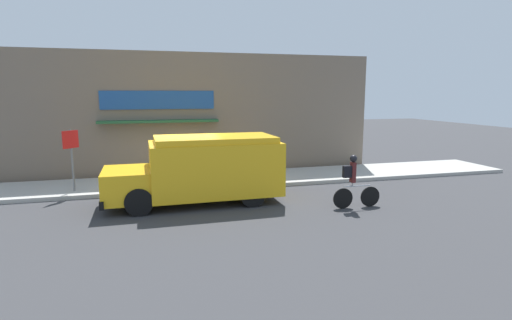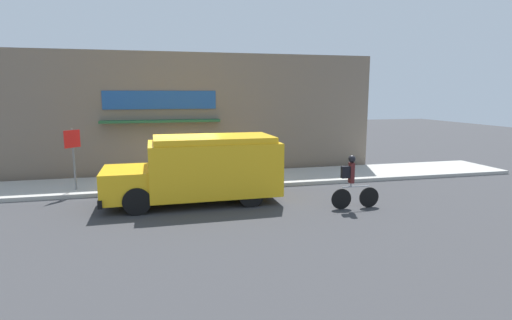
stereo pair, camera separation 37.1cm
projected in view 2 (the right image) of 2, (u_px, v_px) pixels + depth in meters
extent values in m
plane|color=#38383A|center=(183.00, 193.00, 14.13)|extent=(70.00, 70.00, 0.00)
cube|color=#ADAAA3|center=(181.00, 182.00, 15.48)|extent=(28.00, 2.83, 0.14)
cube|color=#756656|center=(177.00, 115.00, 16.80)|extent=(17.67, 0.18, 5.17)
cube|color=#1E4C93|center=(161.00, 100.00, 16.44)|extent=(4.57, 0.05, 0.75)
cube|color=#235633|center=(161.00, 121.00, 16.34)|extent=(4.79, 0.55, 0.10)
cube|color=yellow|center=(214.00, 167.00, 12.83)|extent=(4.08, 2.20, 1.66)
cube|color=yellow|center=(126.00, 184.00, 12.22)|extent=(1.43, 1.99, 0.91)
cube|color=yellow|center=(213.00, 139.00, 12.68)|extent=(3.75, 2.02, 0.18)
cube|color=black|center=(104.00, 196.00, 12.12)|extent=(0.15, 2.10, 0.24)
cube|color=red|center=(176.00, 160.00, 13.81)|extent=(0.03, 0.44, 0.44)
cylinder|color=black|center=(139.00, 187.00, 13.23)|extent=(0.81, 0.27, 0.81)
cylinder|color=black|center=(137.00, 201.00, 11.49)|extent=(0.81, 0.27, 0.81)
cylinder|color=black|center=(238.00, 181.00, 14.06)|extent=(0.81, 0.27, 0.81)
cylinder|color=black|center=(251.00, 194.00, 12.33)|extent=(0.81, 0.27, 0.81)
cylinder|color=black|center=(369.00, 197.00, 12.24)|extent=(0.63, 0.05, 0.63)
cylinder|color=black|center=(341.00, 199.00, 12.05)|extent=(0.63, 0.05, 0.63)
cylinder|color=#999EA3|center=(356.00, 187.00, 12.09)|extent=(0.87, 0.05, 0.04)
cylinder|color=#999EA3|center=(351.00, 185.00, 12.04)|extent=(0.04, 0.04, 0.12)
cube|color=#561E1E|center=(351.00, 173.00, 11.98)|extent=(0.12, 0.20, 0.62)
sphere|color=black|center=(352.00, 159.00, 11.91)|extent=(0.22, 0.22, 0.22)
cube|color=black|center=(346.00, 172.00, 11.94)|extent=(0.26, 0.14, 0.36)
cylinder|color=slate|center=(74.00, 159.00, 13.80)|extent=(0.07, 0.07, 2.14)
cube|color=red|center=(72.00, 139.00, 13.63)|extent=(0.45, 0.45, 0.60)
cylinder|color=#38383D|center=(223.00, 168.00, 15.91)|extent=(0.51, 0.51, 0.74)
cylinder|color=black|center=(223.00, 159.00, 15.85)|extent=(0.52, 0.52, 0.04)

